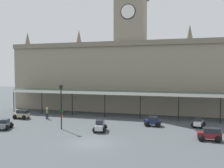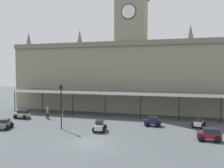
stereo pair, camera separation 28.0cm
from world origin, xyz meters
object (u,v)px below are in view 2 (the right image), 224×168
at_px(car_white_sedan, 199,123).
at_px(traffic_cone, 62,115).
at_px(victorian_lamppost, 61,102).
at_px(planter_by_canopy, 63,112).
at_px(car_grey_sedan, 5,125).
at_px(car_maroon_estate, 209,135).
at_px(car_navy_sedan, 153,122).
at_px(pedestrian_beside_cars, 47,113).
at_px(car_silver_estate, 100,126).
at_px(car_beige_estate, 22,115).

height_order(car_white_sedan, traffic_cone, car_white_sedan).
bearing_deg(victorian_lamppost, planter_by_canopy, 116.92).
bearing_deg(car_white_sedan, car_grey_sedan, -161.85).
bearing_deg(car_maroon_estate, car_grey_sedan, -176.47).
xyz_separation_m(car_navy_sedan, planter_by_canopy, (-14.52, 3.85, -0.01)).
distance_m(car_maroon_estate, planter_by_canopy, 22.40).
height_order(car_grey_sedan, traffic_cone, car_grey_sedan).
height_order(pedestrian_beside_cars, traffic_cone, pedestrian_beside_cars).
bearing_deg(pedestrian_beside_cars, car_maroon_estate, -14.09).
height_order(car_grey_sedan, pedestrian_beside_cars, pedestrian_beside_cars).
relative_size(car_silver_estate, planter_by_canopy, 2.48).
bearing_deg(car_grey_sedan, car_white_sedan, 18.15).
xyz_separation_m(car_grey_sedan, traffic_cone, (3.13, 8.36, -0.18)).
bearing_deg(pedestrian_beside_cars, car_white_sedan, 1.52).
bearing_deg(car_beige_estate, traffic_cone, 25.39).
bearing_deg(car_silver_estate, victorian_lamppost, -175.60).
xyz_separation_m(car_silver_estate, planter_by_canopy, (-8.96, 8.04, -0.07)).
bearing_deg(traffic_cone, car_beige_estate, -154.61).
bearing_deg(car_grey_sedan, pedestrian_beside_cars, 76.58).
bearing_deg(victorian_lamppost, car_navy_sedan, 23.94).
bearing_deg(victorian_lamppost, car_white_sedan, 19.35).
xyz_separation_m(car_beige_estate, pedestrian_beside_cars, (3.64, 0.83, 0.34)).
bearing_deg(planter_by_canopy, car_navy_sedan, -14.83).
bearing_deg(car_navy_sedan, car_silver_estate, -142.99).
xyz_separation_m(car_navy_sedan, pedestrian_beside_cars, (-15.13, 0.43, 0.41)).
bearing_deg(planter_by_canopy, car_maroon_estate, -22.98).
distance_m(pedestrian_beside_cars, traffic_cone, 2.29).
distance_m(car_white_sedan, car_maroon_estate, 5.91).
xyz_separation_m(car_maroon_estate, traffic_cone, (-19.72, 6.95, -0.24)).
bearing_deg(pedestrian_beside_cars, planter_by_canopy, 79.89).
relative_size(car_grey_sedan, pedestrian_beside_cars, 1.33).
distance_m(car_navy_sedan, car_beige_estate, 18.78).
distance_m(car_beige_estate, planter_by_canopy, 6.01).
bearing_deg(traffic_cone, car_grey_sedan, -110.52).
relative_size(car_silver_estate, car_beige_estate, 1.06).
bearing_deg(traffic_cone, victorian_lamppost, -63.05).
distance_m(car_silver_estate, planter_by_canopy, 12.04).
xyz_separation_m(car_silver_estate, pedestrian_beside_cars, (-9.57, 4.62, 0.34)).
distance_m(car_grey_sedan, car_beige_estate, 6.25).
xyz_separation_m(car_silver_estate, car_beige_estate, (-13.21, 3.79, 0.00)).
xyz_separation_m(pedestrian_beside_cars, planter_by_canopy, (0.61, 3.41, -0.42)).
xyz_separation_m(car_grey_sedan, pedestrian_beside_cars, (1.61, 6.74, 0.41)).
xyz_separation_m(car_silver_estate, traffic_cone, (-8.05, 6.24, -0.24)).
relative_size(car_navy_sedan, car_silver_estate, 0.87).
relative_size(car_grey_sedan, car_maroon_estate, 0.98).
distance_m(car_grey_sedan, victorian_lamppost, 7.27).
xyz_separation_m(car_white_sedan, car_beige_estate, (-24.27, -1.38, 0.06)).
height_order(car_maroon_estate, traffic_cone, car_maroon_estate).
height_order(car_navy_sedan, traffic_cone, car_navy_sedan).
distance_m(traffic_cone, planter_by_canopy, 2.02).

